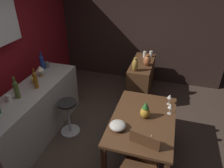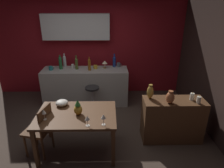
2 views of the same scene
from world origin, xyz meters
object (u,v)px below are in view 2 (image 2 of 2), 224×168
Objects in this scene: wine_glass_right at (103,117)px; wine_bottle_olive at (76,63)px; wine_bottle_amber at (89,64)px; counter_lamp at (105,63)px; bar_stool at (93,99)px; wine_bottle_cobalt at (114,61)px; pillar_candle_tall at (192,97)px; wine_glass_center at (87,118)px; vase_brass at (150,92)px; sideboard_cabinet at (172,120)px; dining_table at (77,118)px; pillar_candle_short at (199,100)px; wine_glass_left at (44,112)px; cup_teal at (51,68)px; wine_bottle_clear at (65,61)px; cup_mustard at (95,67)px; cup_white at (73,66)px; vase_copper at (170,97)px; pineapple_centerpiece at (78,108)px; wine_bottle_green at (60,62)px; cup_slate at (119,65)px; fruit_bowl at (62,103)px; chair_near_window at (41,128)px.

wine_glass_right is 2.28m from wine_bottle_olive.
wine_bottle_amber reaches higher than counter_lamp.
bar_stool is 3.35× the size of counter_lamp.
pillar_candle_tall is (1.34, -1.71, -0.17)m from wine_bottle_cobalt.
vase_brass is at bearing 34.36° from wine_glass_center.
wine_glass_right reaches higher than sideboard_cabinet.
pillar_candle_short reaches higher than dining_table.
wine_glass_center is (0.69, -0.18, -0.00)m from wine_glass_left.
cup_teal is (-0.87, 1.78, 0.29)m from dining_table.
bar_stool is at bearing -114.66° from counter_lamp.
wine_glass_center is 0.49× the size of wine_bottle_olive.
wine_bottle_clear is 0.82m from cup_mustard.
dining_table is 3.85× the size of wine_bottle_clear.
wine_bottle_amber is at bearing -24.90° from wine_bottle_clear.
counter_lamp is at bearing -0.51° from cup_white.
vase_copper is at bearing -40.38° from wine_bottle_clear.
wine_bottle_olive is 2.74m from pillar_candle_tall.
wine_glass_center is 0.38m from pineapple_centerpiece.
wine_bottle_green reaches higher than pillar_candle_short.
sideboard_cabinet is 10.22× the size of cup_white.
sideboard_cabinet is at bearing 40.57° from vase_copper.
wine_bottle_green is 3.24× the size of cup_white.
counter_lamp is at bearing 2.50° from wine_bottle_green.
wine_bottle_green is 1.44m from cup_slate.
fruit_bowl is (-0.30, 0.29, 0.14)m from dining_table.
pineapple_centerpiece is at bearing -91.24° from wine_bottle_amber.
bar_stool is at bearing 60.80° from chair_near_window.
vase_brass is (1.75, 0.54, 0.07)m from wine_glass_left.
cup_white is (-0.51, 0.62, 0.60)m from bar_stool.
counter_lamp is (-0.24, -0.12, -0.01)m from wine_bottle_cobalt.
wine_bottle_green is at bearing 148.51° from pillar_candle_short.
cup_slate is at bearing 125.41° from pillar_candle_short.
vase_brass is at bearing -37.39° from wine_bottle_green.
fruit_bowl is at bearing -122.32° from cup_slate.
pillar_candle_short is (1.93, -1.11, 0.54)m from bar_stool.
bar_stool is 4.17× the size of pillar_candle_tall.
cup_mustard is at bearing 72.24° from fruit_bowl.
cup_mustard is 0.48× the size of vase_brass.
wine_bottle_cobalt reaches higher than cup_slate.
wine_bottle_green is at bearing 142.61° from vase_brass.
pillar_candle_short is at bearing 5.21° from chair_near_window.
dining_table is at bearing -79.42° from cup_white.
cup_teal is at bearing 116.80° from pineapple_centerpiece.
wine_bottle_clear reaches higher than bar_stool.
wine_bottle_olive is 3.21× the size of cup_white.
counter_lamp reaches higher than vase_brass.
fruit_bowl is at bearing 177.13° from vase_copper.
pillar_candle_tall is (2.60, -1.74, -0.17)m from wine_bottle_clear.
cup_teal reaches higher than pillar_candle_tall.
wine_bottle_cobalt is (0.46, 2.36, 0.18)m from wine_glass_center.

